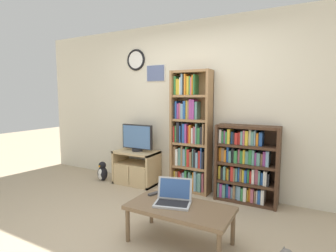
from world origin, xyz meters
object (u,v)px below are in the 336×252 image
penguin_figurine (102,172)px  remote_near_laptop (155,193)px  laptop (173,197)px  bookshelf_tall (190,135)px  tv_stand (136,167)px  bookshelf_short (245,165)px  television (137,138)px  coffee_table (180,210)px

penguin_figurine → remote_near_laptop: bearing=-30.1°
laptop → remote_near_laptop: 0.32m
remote_near_laptop → penguin_figurine: 1.93m
laptop → bookshelf_tall: bearing=91.8°
tv_stand → bookshelf_short: bearing=3.5°
bookshelf_tall → bookshelf_short: bearing=-1.5°
remote_near_laptop → television: bearing=152.9°
coffee_table → remote_near_laptop: size_ratio=6.23×
television → coffee_table: bearing=-42.3°
laptop → bookshelf_short: bearing=57.8°
television → remote_near_laptop: bearing=-47.7°
television → bookshelf_tall: bookshelf_tall is taller
laptop → television: bearing=121.4°
television → bookshelf_short: bearing=3.2°
television → bookshelf_short: (1.74, 0.10, -0.26)m
tv_stand → television: television is taller
tv_stand → penguin_figurine: (-0.60, -0.16, -0.13)m
television → tv_stand: bearing=-150.5°
bookshelf_tall → laptop: bearing=-73.0°
laptop → remote_near_laptop: (-0.29, 0.12, -0.05)m
bookshelf_tall → coffee_table: size_ratio=1.79×
television → penguin_figurine: 0.90m
penguin_figurine → laptop: bearing=-28.9°
television → laptop: (1.33, -1.25, -0.33)m
bookshelf_short → coffee_table: bookshelf_short is taller
coffee_table → remote_near_laptop: 0.41m
bookshelf_short → coffee_table: (-0.32, -1.38, -0.18)m
bookshelf_short → television: bearing=-176.8°
bookshelf_short → laptop: size_ratio=2.59×
bookshelf_tall → laptop: (0.42, -1.37, -0.42)m
bookshelf_tall → penguin_figurine: size_ratio=5.54×
television → laptop: television is taller
coffee_table → remote_near_laptop: bearing=158.4°
bookshelf_short → penguin_figurine: bookshelf_short is taller
bookshelf_short → penguin_figurine: (-2.36, -0.27, -0.37)m
television → bookshelf_short: 1.76m
coffee_table → laptop: size_ratio=2.50×
television → laptop: size_ratio=1.38×
laptop → coffee_table: bearing=-36.7°
television → remote_near_laptop: (1.03, -1.14, -0.38)m
bookshelf_short → remote_near_laptop: bearing=-119.8°
television → penguin_figurine: bearing=-164.4°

